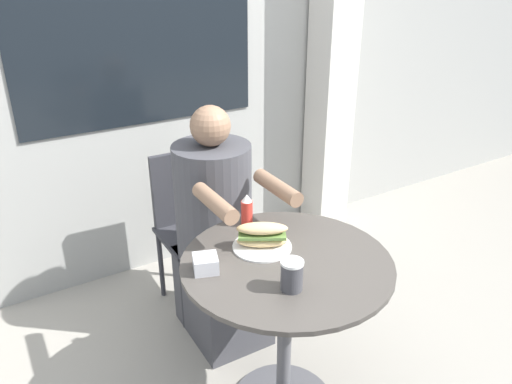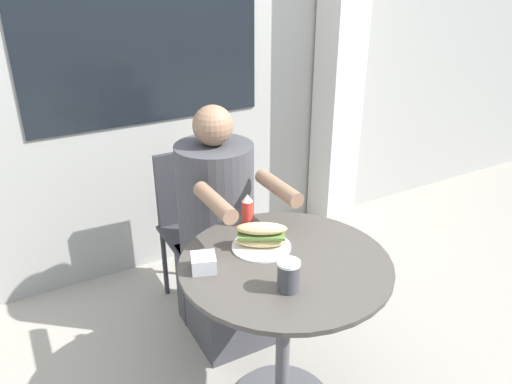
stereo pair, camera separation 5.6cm
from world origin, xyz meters
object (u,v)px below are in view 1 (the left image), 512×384
Objects in this scene: drink_cup at (292,275)px; condiment_bottle at (247,210)px; seated_diner at (218,243)px; diner_chair at (189,215)px; cafe_table at (286,302)px; sandwich_on_plate at (262,237)px.

drink_cup is 0.50m from condiment_bottle.
seated_diner is at bearing 82.33° from drink_cup.
seated_diner reaches higher than diner_chair.
cafe_table is 0.96m from diner_chair.
cafe_table is 3.44× the size of sandwich_on_plate.
condiment_bottle is at bearing 91.30° from seated_diner.
diner_chair is 5.96× the size of condiment_bottle.
drink_cup is at bearing -101.83° from sandwich_on_plate.
seated_diner reaches higher than condiment_bottle.
cafe_table is 0.94× the size of diner_chair.
diner_chair is at bearing -89.31° from seated_diner.
diner_chair is 0.71m from condiment_bottle.
seated_diner is 0.83m from drink_cup.
condiment_bottle is (0.04, 0.19, 0.02)m from sandwich_on_plate.
diner_chair is (0.02, 0.96, -0.04)m from cafe_table.
seated_diner is (0.01, 0.61, -0.04)m from cafe_table.
cafe_table is 0.28m from sandwich_on_plate.
sandwich_on_plate is 0.20m from condiment_bottle.
diner_chair is at bearing 86.86° from sandwich_on_plate.
diner_chair is at bearing 84.58° from drink_cup.
seated_diner is 10.65× the size of drink_cup.
drink_cup reaches higher than sandwich_on_plate.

